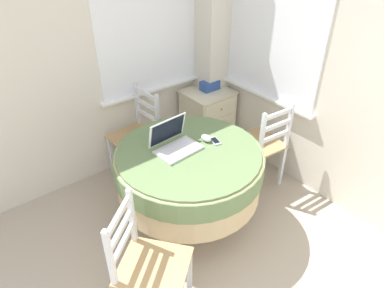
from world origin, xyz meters
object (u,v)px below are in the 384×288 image
cell_phone (215,141)px  dining_chair_near_right_window (262,145)px  round_dining_table (189,169)px  corner_cabinet (207,118)px  dining_chair_near_back_window (137,135)px  storage_box (210,85)px  computer_mouse (206,138)px  dining_chair_camera_near (147,266)px  laptop (175,143)px

cell_phone → dining_chair_near_right_window: bearing=0.2°
round_dining_table → corner_cabinet: round_dining_table is taller
dining_chair_near_back_window → storage_box: dining_chair_near_back_window is taller
round_dining_table → dining_chair_near_back_window: (0.02, 0.87, -0.12)m
computer_mouse → round_dining_table: bearing=-171.6°
dining_chair_near_right_window → round_dining_table: bearing=178.8°
round_dining_table → dining_chair_camera_near: (-0.71, -0.50, -0.12)m
dining_chair_near_right_window → corner_cabinet: size_ratio=1.35×
laptop → computer_mouse: laptop is taller
dining_chair_near_right_window → dining_chair_camera_near: (-1.57, -0.48, 0.00)m
corner_cabinet → storage_box: size_ratio=3.33×
cell_phone → storage_box: size_ratio=0.66×
dining_chair_near_back_window → cell_phone: bearing=-75.1°
dining_chair_near_back_window → dining_chair_camera_near: (-0.73, -1.37, 0.00)m
dining_chair_near_right_window → dining_chair_near_back_window: bearing=133.5°
laptop → storage_box: (1.03, 0.78, -0.07)m
laptop → cell_phone: 0.34m
round_dining_table → laptop: laptop is taller
dining_chair_near_right_window → storage_box: size_ratio=4.49×
computer_mouse → dining_chair_camera_near: dining_chair_camera_near is taller
dining_chair_near_back_window → corner_cabinet: dining_chair_near_back_window is taller
round_dining_table → dining_chair_near_back_window: 0.88m
computer_mouse → storage_box: 1.14m
dining_chair_camera_near → computer_mouse: bearing=30.1°
round_dining_table → cell_phone: (0.26, -0.02, 0.18)m
cell_phone → dining_chair_camera_near: bearing=-153.7°
dining_chair_near_back_window → dining_chair_camera_near: bearing=-118.1°
computer_mouse → dining_chair_camera_near: (-0.91, -0.53, -0.32)m
laptop → dining_chair_camera_near: 0.95m
dining_chair_near_back_window → dining_chair_camera_near: same height
cell_phone → corner_cabinet: bearing=52.7°
computer_mouse → storage_box: computer_mouse is taller
dining_chair_near_right_window → dining_chair_camera_near: bearing=-163.0°
round_dining_table → computer_mouse: (0.20, 0.03, 0.20)m
dining_chair_near_right_window → dining_chair_camera_near: size_ratio=1.00×
computer_mouse → cell_phone: (0.05, -0.05, -0.02)m
dining_chair_camera_near → storage_box: bearing=39.4°
dining_chair_near_right_window → storage_box: (0.10, 0.90, 0.27)m
cell_phone → dining_chair_camera_near: size_ratio=0.15×
cell_phone → dining_chair_near_right_window: size_ratio=0.15×
laptop → storage_box: laptop is taller
cell_phone → computer_mouse: bearing=136.1°
cell_phone → corner_cabinet: size_ratio=0.20×
dining_chair_near_right_window → corner_cabinet: 0.89m
dining_chair_near_back_window → dining_chair_camera_near: 1.55m
round_dining_table → dining_chair_near_back_window: dining_chair_near_back_window is taller
cell_phone → dining_chair_near_back_window: 0.97m
laptop → round_dining_table: bearing=-58.5°
computer_mouse → laptop: bearing=165.0°
laptop → dining_chair_near_back_window: size_ratio=0.41×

